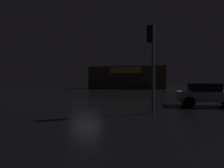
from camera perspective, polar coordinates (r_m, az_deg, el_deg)
The scene contains 5 objects.
ground_plane at distance 16.96m, azimuth -7.39°, elevation -4.70°, with size 120.00×120.00×0.00m, color black.
store_building at distance 48.67m, azimuth 4.58°, elevation 1.83°, with size 18.04×6.75×5.23m.
traffic_signal_main at distance 21.66m, azimuth 11.85°, elevation 4.17°, with size 0.41×0.43×4.15m.
traffic_signal_opposite at distance 10.33m, azimuth 11.13°, elevation 10.29°, with size 0.42×0.42×4.40m.
car_near at distance 14.19m, azimuth 25.53°, elevation -2.70°, with size 3.93×2.07×1.47m.
Camera 1 is at (6.47, -15.60, 1.56)m, focal length 32.02 mm.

